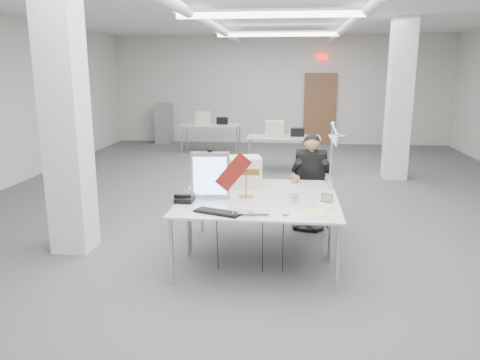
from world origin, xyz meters
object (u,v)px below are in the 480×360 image
at_px(desk_phone, 184,200).
at_px(laptop, 251,214).
at_px(office_chair, 310,192).
at_px(bankers_lamp, 246,184).
at_px(desk_main, 256,209).
at_px(beige_monitor, 245,171).
at_px(monitor, 210,176).
at_px(seated_person, 311,166).
at_px(architect_lamp, 333,152).

bearing_deg(desk_phone, laptop, -25.75).
xyz_separation_m(office_chair, bankers_lamp, (-0.78, -1.22, 0.39)).
bearing_deg(office_chair, desk_phone, -134.76).
bearing_deg(desk_main, beige_monitor, 102.41).
height_order(monitor, laptop, monitor).
bearing_deg(laptop, seated_person, 62.45).
xyz_separation_m(seated_person, desk_phone, (-1.45, -1.44, -0.12)).
height_order(office_chair, monitor, monitor).
distance_m(seated_person, monitor, 1.73).
bearing_deg(laptop, architect_lamp, 39.89).
bearing_deg(office_chair, laptop, -109.99).
bearing_deg(monitor, laptop, -52.96).
bearing_deg(architect_lamp, desk_phone, -166.42).
relative_size(laptop, desk_phone, 1.86).
bearing_deg(seated_person, desk_phone, -135.73).
height_order(desk_phone, beige_monitor, beige_monitor).
distance_m(office_chair, architect_lamp, 1.22).
bearing_deg(seated_person, laptop, -110.47).
xyz_separation_m(monitor, beige_monitor, (0.33, 0.67, -0.09)).
relative_size(seated_person, beige_monitor, 2.24).
height_order(seated_person, laptop, seated_person).
distance_m(monitor, bankers_lamp, 0.42).
bearing_deg(desk_main, architect_lamp, 38.44).
height_order(office_chair, seated_person, seated_person).
bearing_deg(monitor, office_chair, 43.99).
height_order(office_chair, desk_phone, office_chair).
xyz_separation_m(desk_main, office_chair, (0.64, 1.62, -0.23)).
bearing_deg(office_chair, architect_lamp, -78.06).
bearing_deg(desk_phone, monitor, 36.74).
distance_m(desk_main, laptop, 0.29).
xyz_separation_m(desk_phone, beige_monitor, (0.59, 0.85, 0.16)).
xyz_separation_m(laptop, bankers_lamp, (-0.12, 0.68, 0.14)).
xyz_separation_m(office_chair, beige_monitor, (-0.85, -0.64, 0.42)).
relative_size(desk_main, desk_phone, 9.04).
distance_m(bankers_lamp, desk_phone, 0.73).
relative_size(desk_main, architect_lamp, 1.79).
bearing_deg(bankers_lamp, desk_phone, -157.12).
relative_size(bankers_lamp, desk_phone, 1.54).
height_order(seated_person, bankers_lamp, seated_person).
height_order(office_chair, architect_lamp, architect_lamp).
distance_m(desk_main, desk_phone, 0.82).
distance_m(laptop, architect_lamp, 1.39).
height_order(seated_person, architect_lamp, architect_lamp).
xyz_separation_m(desk_main, laptop, (-0.03, -0.29, 0.03)).
relative_size(desk_main, laptop, 4.86).
height_order(desk_main, architect_lamp, architect_lamp).
bearing_deg(monitor, beige_monitor, 59.92).
xyz_separation_m(seated_person, beige_monitor, (-0.85, -0.59, 0.04)).
distance_m(monitor, beige_monitor, 0.75).
xyz_separation_m(laptop, architect_lamp, (0.88, 0.96, 0.49)).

